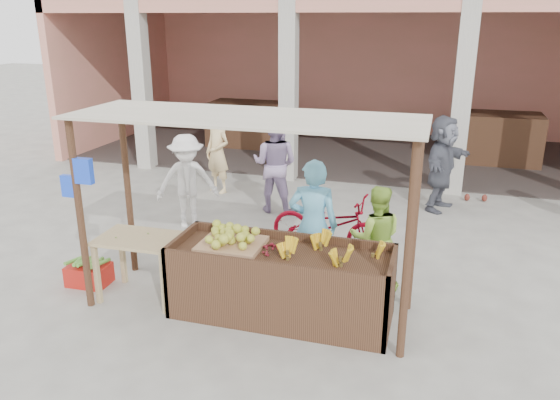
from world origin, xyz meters
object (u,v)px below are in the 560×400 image
(vendor_blue, at_px, (313,222))
(vendor_green, at_px, (376,235))
(fruit_stall, at_px, (281,285))
(side_table, at_px, (140,248))
(motorcycle, at_px, (329,224))
(red_crate, at_px, (89,274))

(vendor_blue, relative_size, vendor_green, 1.26)
(fruit_stall, relative_size, vendor_green, 1.75)
(side_table, bearing_deg, motorcycle, 43.59)
(vendor_green, bearing_deg, red_crate, 5.54)
(vendor_green, relative_size, motorcycle, 0.79)
(side_table, xyz_separation_m, vendor_green, (2.79, 1.11, 0.05))
(side_table, distance_m, motorcycle, 2.82)
(vendor_blue, relative_size, motorcycle, 0.99)
(fruit_stall, relative_size, red_crate, 4.88)
(vendor_blue, bearing_deg, vendor_green, -168.51)
(red_crate, bearing_deg, motorcycle, 31.27)
(side_table, bearing_deg, vendor_blue, 22.03)
(vendor_blue, bearing_deg, fruit_stall, 70.05)
(red_crate, relative_size, vendor_blue, 0.28)
(red_crate, bearing_deg, fruit_stall, -2.52)
(fruit_stall, bearing_deg, side_table, -177.69)
(motorcycle, bearing_deg, vendor_green, -129.89)
(vendor_blue, bearing_deg, red_crate, 8.30)
(vendor_green, xyz_separation_m, motorcycle, (-0.79, 0.87, -0.25))
(vendor_blue, height_order, motorcycle, vendor_blue)
(side_table, bearing_deg, vendor_green, 20.53)
(vendor_blue, bearing_deg, side_table, 17.00)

